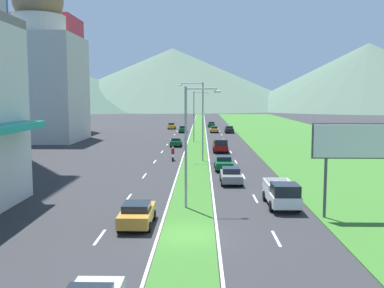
# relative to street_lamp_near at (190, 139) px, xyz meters

# --- Properties ---
(ground_plane) EXTENTS (600.00, 600.00, 0.00)m
(ground_plane) POSITION_rel_street_lamp_near_xyz_m (0.06, -6.38, -5.07)
(ground_plane) COLOR #2D2D30
(grass_median) EXTENTS (3.20, 240.00, 0.06)m
(grass_median) POSITION_rel_street_lamp_near_xyz_m (0.06, 53.62, -5.04)
(grass_median) COLOR #387028
(grass_median) RESTS_ON ground_plane
(grass_verge_right) EXTENTS (24.00, 240.00, 0.06)m
(grass_verge_right) POSITION_rel_street_lamp_near_xyz_m (20.66, 53.62, -5.04)
(grass_verge_right) COLOR #387028
(grass_verge_right) RESTS_ON ground_plane
(lane_dash_left_2) EXTENTS (0.16, 2.80, 0.01)m
(lane_dash_left_2) POSITION_rel_street_lamp_near_xyz_m (-5.04, -6.71, -5.06)
(lane_dash_left_2) COLOR silver
(lane_dash_left_2) RESTS_ON ground_plane
(lane_dash_left_3) EXTENTS (0.16, 2.80, 0.01)m
(lane_dash_left_3) POSITION_rel_street_lamp_near_xyz_m (-5.04, 3.12, -5.06)
(lane_dash_left_3) COLOR silver
(lane_dash_left_3) RESTS_ON ground_plane
(lane_dash_left_4) EXTENTS (0.16, 2.80, 0.01)m
(lane_dash_left_4) POSITION_rel_street_lamp_near_xyz_m (-5.04, 12.96, -5.06)
(lane_dash_left_4) COLOR silver
(lane_dash_left_4) RESTS_ON ground_plane
(lane_dash_left_5) EXTENTS (0.16, 2.80, 0.01)m
(lane_dash_left_5) POSITION_rel_street_lamp_near_xyz_m (-5.04, 22.79, -5.06)
(lane_dash_left_5) COLOR silver
(lane_dash_left_5) RESTS_ON ground_plane
(lane_dash_left_6) EXTENTS (0.16, 2.80, 0.01)m
(lane_dash_left_6) POSITION_rel_street_lamp_near_xyz_m (-5.04, 32.63, -5.06)
(lane_dash_left_6) COLOR silver
(lane_dash_left_6) RESTS_ON ground_plane
(lane_dash_left_7) EXTENTS (0.16, 2.80, 0.01)m
(lane_dash_left_7) POSITION_rel_street_lamp_near_xyz_m (-5.04, 42.46, -5.06)
(lane_dash_left_7) COLOR silver
(lane_dash_left_7) RESTS_ON ground_plane
(lane_dash_left_8) EXTENTS (0.16, 2.80, 0.01)m
(lane_dash_left_8) POSITION_rel_street_lamp_near_xyz_m (-5.04, 52.30, -5.06)
(lane_dash_left_8) COLOR silver
(lane_dash_left_8) RESTS_ON ground_plane
(lane_dash_left_9) EXTENTS (0.16, 2.80, 0.01)m
(lane_dash_left_9) POSITION_rel_street_lamp_near_xyz_m (-5.04, 62.13, -5.06)
(lane_dash_left_9) COLOR silver
(lane_dash_left_9) RESTS_ON ground_plane
(lane_dash_left_10) EXTENTS (0.16, 2.80, 0.01)m
(lane_dash_left_10) POSITION_rel_street_lamp_near_xyz_m (-5.04, 71.96, -5.06)
(lane_dash_left_10) COLOR silver
(lane_dash_left_10) RESTS_ON ground_plane
(lane_dash_left_11) EXTENTS (0.16, 2.80, 0.01)m
(lane_dash_left_11) POSITION_rel_street_lamp_near_xyz_m (-5.04, 81.80, -5.06)
(lane_dash_left_11) COLOR silver
(lane_dash_left_11) RESTS_ON ground_plane
(lane_dash_right_2) EXTENTS (0.16, 2.80, 0.01)m
(lane_dash_right_2) POSITION_rel_street_lamp_near_xyz_m (5.16, -6.71, -5.06)
(lane_dash_right_2) COLOR silver
(lane_dash_right_2) RESTS_ON ground_plane
(lane_dash_right_3) EXTENTS (0.16, 2.80, 0.01)m
(lane_dash_right_3) POSITION_rel_street_lamp_near_xyz_m (5.16, 3.12, -5.06)
(lane_dash_right_3) COLOR silver
(lane_dash_right_3) RESTS_ON ground_plane
(lane_dash_right_4) EXTENTS (0.16, 2.80, 0.01)m
(lane_dash_right_4) POSITION_rel_street_lamp_near_xyz_m (5.16, 12.96, -5.06)
(lane_dash_right_4) COLOR silver
(lane_dash_right_4) RESTS_ON ground_plane
(lane_dash_right_5) EXTENTS (0.16, 2.80, 0.01)m
(lane_dash_right_5) POSITION_rel_street_lamp_near_xyz_m (5.16, 22.79, -5.06)
(lane_dash_right_5) COLOR silver
(lane_dash_right_5) RESTS_ON ground_plane
(lane_dash_right_6) EXTENTS (0.16, 2.80, 0.01)m
(lane_dash_right_6) POSITION_rel_street_lamp_near_xyz_m (5.16, 32.63, -5.06)
(lane_dash_right_6) COLOR silver
(lane_dash_right_6) RESTS_ON ground_plane
(lane_dash_right_7) EXTENTS (0.16, 2.80, 0.01)m
(lane_dash_right_7) POSITION_rel_street_lamp_near_xyz_m (5.16, 42.46, -5.06)
(lane_dash_right_7) COLOR silver
(lane_dash_right_7) RESTS_ON ground_plane
(lane_dash_right_8) EXTENTS (0.16, 2.80, 0.01)m
(lane_dash_right_8) POSITION_rel_street_lamp_near_xyz_m (5.16, 52.30, -5.06)
(lane_dash_right_8) COLOR silver
(lane_dash_right_8) RESTS_ON ground_plane
(lane_dash_right_9) EXTENTS (0.16, 2.80, 0.01)m
(lane_dash_right_9) POSITION_rel_street_lamp_near_xyz_m (5.16, 62.13, -5.06)
(lane_dash_right_9) COLOR silver
(lane_dash_right_9) RESTS_ON ground_plane
(lane_dash_right_10) EXTENTS (0.16, 2.80, 0.01)m
(lane_dash_right_10) POSITION_rel_street_lamp_near_xyz_m (5.16, 71.96, -5.06)
(lane_dash_right_10) COLOR silver
(lane_dash_right_10) RESTS_ON ground_plane
(lane_dash_right_11) EXTENTS (0.16, 2.80, 0.01)m
(lane_dash_right_11) POSITION_rel_street_lamp_near_xyz_m (5.16, 81.80, -5.06)
(lane_dash_right_11) COLOR silver
(lane_dash_right_11) RESTS_ON ground_plane
(edge_line_median_left) EXTENTS (0.16, 240.00, 0.01)m
(edge_line_median_left) POSITION_rel_street_lamp_near_xyz_m (-1.69, 53.62, -5.06)
(edge_line_median_left) COLOR silver
(edge_line_median_left) RESTS_ON ground_plane
(edge_line_median_right) EXTENTS (0.16, 240.00, 0.01)m
(edge_line_median_right) POSITION_rel_street_lamp_near_xyz_m (1.81, 53.62, -5.06)
(edge_line_median_right) COLOR silver
(edge_line_median_right) RESTS_ON ground_plane
(domed_building) EXTENTS (14.24, 14.24, 29.89)m
(domed_building) POSITION_rel_street_lamp_near_xyz_m (-28.63, 48.48, 7.56)
(domed_building) COLOR beige
(domed_building) RESTS_ON ground_plane
(midrise_colored) EXTENTS (12.42, 12.42, 25.92)m
(midrise_colored) POSITION_rel_street_lamp_near_xyz_m (-33.63, 68.10, 7.89)
(midrise_colored) COLOR #D83847
(midrise_colored) RESTS_ON ground_plane
(hill_far_left) EXTENTS (173.90, 173.90, 23.64)m
(hill_far_left) POSITION_rel_street_lamp_near_xyz_m (-81.89, 253.06, 6.75)
(hill_far_left) COLOR #3D5647
(hill_far_left) RESTS_ON ground_plane
(hill_far_center) EXTENTS (192.83, 192.83, 41.74)m
(hill_far_center) POSITION_rel_street_lamp_near_xyz_m (-19.70, 275.05, 15.80)
(hill_far_center) COLOR #516B56
(hill_far_center) RESTS_ON ground_plane
(hill_far_right) EXTENTS (165.47, 165.47, 41.16)m
(hill_far_right) POSITION_rel_street_lamp_near_xyz_m (103.73, 242.85, 15.51)
(hill_far_right) COLOR #516B56
(hill_far_right) RESTS_ON ground_plane
(street_lamp_near) EXTENTS (2.62, 0.28, 8.83)m
(street_lamp_near) POSITION_rel_street_lamp_near_xyz_m (0.00, 0.00, 0.00)
(street_lamp_near) COLOR #99999E
(street_lamp_near) RESTS_ON ground_plane
(street_lamp_mid) EXTENTS (3.20, 0.40, 9.91)m
(street_lamp_mid) POSITION_rel_street_lamp_near_xyz_m (0.66, 23.34, 0.62)
(street_lamp_mid) COLOR #99999E
(street_lamp_mid) RESTS_ON ground_plane
(street_lamp_far) EXTENTS (2.83, 0.44, 9.07)m
(street_lamp_far) POSITION_rel_street_lamp_near_xyz_m (-0.26, 46.61, 0.15)
(street_lamp_far) COLOR #99999E
(street_lamp_far) RESTS_ON ground_plane
(billboard_roadside) EXTENTS (6.08, 0.28, 6.40)m
(billboard_roadside) POSITION_rel_street_lamp_near_xyz_m (11.16, -2.43, -0.15)
(billboard_roadside) COLOR #4C4C51
(billboard_roadside) RESTS_ON ground_plane
(car_0) EXTENTS (1.95, 4.34, 1.44)m
(car_0) POSITION_rel_street_lamp_near_xyz_m (3.45, 86.32, -4.32)
(car_0) COLOR #0C5128
(car_0) RESTS_ON ground_plane
(car_1) EXTENTS (1.85, 4.01, 1.56)m
(car_1) POSITION_rel_street_lamp_near_xyz_m (-3.42, 67.58, -4.28)
(car_1) COLOR #0C5128
(car_1) RESTS_ON ground_plane
(car_3) EXTENTS (2.04, 4.33, 1.50)m
(car_3) POSITION_rel_street_lamp_near_xyz_m (-3.20, -4.40, -4.29)
(car_3) COLOR #C6842D
(car_3) RESTS_ON ground_plane
(car_4) EXTENTS (1.90, 4.08, 1.45)m
(car_4) POSITION_rel_street_lamp_near_xyz_m (3.71, 67.88, -4.33)
(car_4) COLOR #C6842D
(car_4) RESTS_ON ground_plane
(car_5) EXTENTS (1.90, 4.10, 1.59)m
(car_5) POSITION_rel_street_lamp_near_xyz_m (-6.80, 78.80, -4.27)
(car_5) COLOR yellow
(car_5) RESTS_ON ground_plane
(car_6) EXTENTS (2.01, 4.25, 1.49)m
(car_6) POSITION_rel_street_lamp_near_xyz_m (3.62, 9.28, -4.31)
(car_6) COLOR slate
(car_6) RESTS_ON ground_plane
(car_7) EXTENTS (2.01, 4.80, 1.52)m
(car_7) POSITION_rel_street_lamp_near_xyz_m (3.32, 17.03, -4.29)
(car_7) COLOR #0C5128
(car_7) RESTS_ON ground_plane
(car_8) EXTENTS (1.95, 4.65, 1.56)m
(car_8) POSITION_rel_street_lamp_near_xyz_m (7.08, 67.05, -4.27)
(car_8) COLOR black
(car_8) RESTS_ON ground_plane
(car_9) EXTENTS (1.87, 4.01, 1.40)m
(car_9) POSITION_rel_street_lamp_near_xyz_m (-3.38, 39.84, -4.34)
(car_9) COLOR #0C5128
(car_9) RESTS_ON ground_plane
(pickup_truck_0) EXTENTS (2.18, 5.40, 2.00)m
(pickup_truck_0) POSITION_rel_street_lamp_near_xyz_m (6.76, 0.44, -4.09)
(pickup_truck_0) COLOR silver
(pickup_truck_0) RESTS_ON ground_plane
(pickup_truck_1) EXTENTS (2.18, 5.40, 2.00)m
(pickup_truck_1) POSITION_rel_street_lamp_near_xyz_m (3.61, 32.53, -4.09)
(pickup_truck_1) COLOR maroon
(pickup_truck_1) RESTS_ON ground_plane
(motorcycle_rider) EXTENTS (0.36, 2.00, 1.80)m
(motorcycle_rider) POSITION_rel_street_lamp_near_xyz_m (-2.81, 23.72, -4.33)
(motorcycle_rider) COLOR black
(motorcycle_rider) RESTS_ON ground_plane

